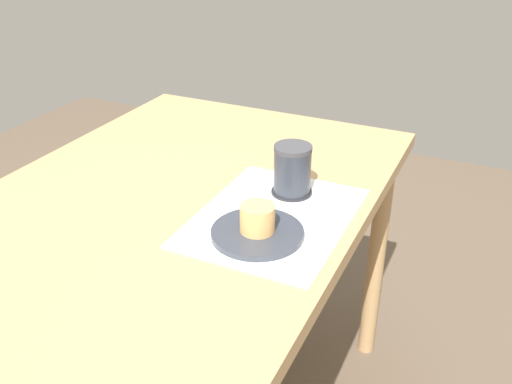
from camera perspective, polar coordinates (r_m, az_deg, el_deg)
name	(u,v)px	position (r m, az deg, el deg)	size (l,w,h in m)	color
dining_table	(168,234)	(1.26, -8.80, -4.21)	(1.23, 0.81, 0.75)	tan
placemat	(274,217)	(1.15, 1.81, -2.51)	(0.38, 0.29, 0.00)	white
pastry_plate	(257,233)	(1.08, 0.14, -4.12)	(0.18, 0.18, 0.01)	#333842
pastry	(257,218)	(1.07, 0.14, -2.64)	(0.07, 0.07, 0.05)	#E0A860
coffee_coaster	(292,192)	(1.24, 3.58, 0.03)	(0.09, 0.09, 0.01)	#232328
coffee_mug	(293,168)	(1.22, 3.71, 2.38)	(0.11, 0.08, 0.11)	#2D333D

